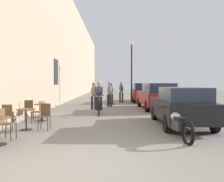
% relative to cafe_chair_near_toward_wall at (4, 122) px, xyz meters
% --- Properties ---
extents(ground_plane, '(88.00, 88.00, 0.00)m').
position_rel_cafe_chair_near_toward_wall_xyz_m(ground_plane, '(2.42, -2.24, -0.52)').
color(ground_plane, gray).
extents(building_facade_left, '(0.54, 68.00, 9.62)m').
position_rel_cafe_chair_near_toward_wall_xyz_m(building_facade_left, '(-1.03, 11.75, 4.29)').
color(building_facade_left, tan).
rests_on(building_facade_left, ground_plane).
extents(cafe_chair_near_toward_wall, '(0.40, 0.40, 0.89)m').
position_rel_cafe_chair_near_toward_wall_xyz_m(cafe_chair_near_toward_wall, '(0.00, 0.00, 0.00)').
color(cafe_chair_near_toward_wall, black).
rests_on(cafe_chair_near_toward_wall, ground_plane).
extents(cafe_table_mid, '(0.64, 0.64, 0.72)m').
position_rel_cafe_chair_near_toward_wall_xyz_m(cafe_table_mid, '(0.09, 1.40, 0.00)').
color(cafe_table_mid, black).
rests_on(cafe_table_mid, ground_plane).
extents(cafe_chair_mid_toward_street, '(0.39, 0.39, 0.89)m').
position_rel_cafe_chair_near_toward_wall_xyz_m(cafe_chair_mid_toward_street, '(-0.48, 1.33, 0.00)').
color(cafe_chair_mid_toward_street, black).
rests_on(cafe_chair_mid_toward_street, ground_plane).
extents(cafe_chair_mid_toward_wall, '(0.38, 0.38, 0.89)m').
position_rel_cafe_chair_near_toward_wall_xyz_m(cafe_chair_mid_toward_wall, '(0.71, 1.48, 0.00)').
color(cafe_chair_mid_toward_wall, black).
rests_on(cafe_chair_mid_toward_wall, ground_plane).
extents(cafe_table_far, '(0.64, 0.64, 0.72)m').
position_rel_cafe_chair_near_toward_wall_xyz_m(cafe_table_far, '(0.05, 3.37, 0.00)').
color(cafe_table_far, black).
rests_on(cafe_table_far, ground_plane).
extents(cafe_chair_far_toward_street, '(0.44, 0.44, 0.89)m').
position_rel_cafe_chair_near_toward_wall_xyz_m(cafe_chair_far_toward_street, '(0.12, 2.74, 0.00)').
color(cafe_chair_far_toward_street, black).
rests_on(cafe_chair_far_toward_street, ground_plane).
extents(cafe_chair_far_toward_wall, '(0.46, 0.46, 0.89)m').
position_rel_cafe_chair_near_toward_wall_xyz_m(cafe_chair_far_toward_wall, '(-0.46, 3.30, 0.00)').
color(cafe_chair_far_toward_wall, black).
rests_on(cafe_chair_far_toward_wall, ground_plane).
extents(cyclist_on_bicycle, '(0.52, 1.76, 1.74)m').
position_rel_cafe_chair_near_toward_wall_xyz_m(cyclist_on_bicycle, '(2.37, 5.45, 0.29)').
color(cyclist_on_bicycle, black).
rests_on(cyclist_on_bicycle, ground_plane).
extents(pedestrian_near, '(0.36, 0.28, 1.63)m').
position_rel_cafe_chair_near_toward_wall_xyz_m(pedestrian_near, '(1.92, 7.68, 0.40)').
color(pedestrian_near, '#26262D').
rests_on(pedestrian_near, ground_plane).
extents(pedestrian_mid, '(0.35, 0.26, 1.68)m').
position_rel_cafe_chair_near_toward_wall_xyz_m(pedestrian_mid, '(2.86, 9.28, 0.43)').
color(pedestrian_mid, '#26262D').
rests_on(pedestrian_mid, ground_plane).
extents(pedestrian_far, '(0.34, 0.25, 1.61)m').
position_rel_cafe_chair_near_toward_wall_xyz_m(pedestrian_far, '(2.96, 10.76, 0.39)').
color(pedestrian_far, '#26262D').
rests_on(pedestrian_far, ground_plane).
extents(pedestrian_furthest, '(0.37, 0.29, 1.72)m').
position_rel_cafe_chair_near_toward_wall_xyz_m(pedestrian_furthest, '(3.77, 12.60, 0.45)').
color(pedestrian_furthest, '#26262D').
rests_on(pedestrian_furthest, ground_plane).
extents(street_lamp, '(0.32, 0.32, 4.90)m').
position_rel_cafe_chair_near_toward_wall_xyz_m(street_lamp, '(4.60, 12.57, 2.59)').
color(street_lamp, black).
rests_on(street_lamp, ground_plane).
extents(parked_car_nearest, '(1.79, 4.11, 1.45)m').
position_rel_cafe_chair_near_toward_wall_xyz_m(parked_car_nearest, '(5.63, 2.25, 0.24)').
color(parked_car_nearest, black).
rests_on(parked_car_nearest, ground_plane).
extents(parked_car_second, '(2.01, 4.52, 1.59)m').
position_rel_cafe_chair_near_toward_wall_xyz_m(parked_car_second, '(5.77, 7.87, 0.30)').
color(parked_car_second, maroon).
rests_on(parked_car_second, ground_plane).
extents(parked_car_third, '(1.95, 4.46, 1.57)m').
position_rel_cafe_chair_near_toward_wall_xyz_m(parked_car_third, '(5.63, 13.51, 0.30)').
color(parked_car_third, maroon).
rests_on(parked_car_third, ground_plane).
extents(parked_motorcycle, '(0.62, 2.14, 0.92)m').
position_rel_cafe_chair_near_toward_wall_xyz_m(parked_motorcycle, '(4.93, 0.21, -0.11)').
color(parked_motorcycle, black).
rests_on(parked_motorcycle, ground_plane).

